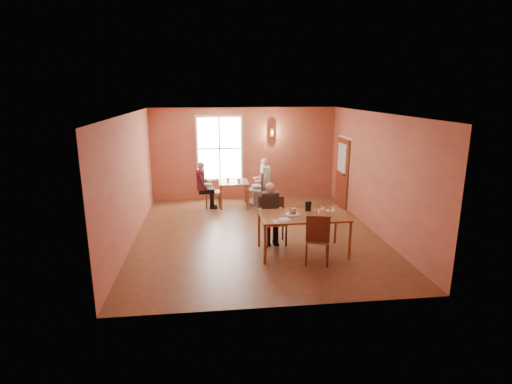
{
  "coord_description": "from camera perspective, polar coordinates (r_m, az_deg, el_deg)",
  "views": [
    {
      "loc": [
        -1.15,
        -9.41,
        3.52
      ],
      "look_at": [
        0.0,
        0.2,
        1.05
      ],
      "focal_mm": 28.0,
      "sensor_mm": 36.0,
      "label": 1
    }
  ],
  "objects": [
    {
      "name": "napkin",
      "position": [
        8.44,
        4.07,
        -3.88
      ],
      "size": [
        0.25,
        0.25,
        0.01
      ],
      "primitive_type": "cube",
      "rotation": [
        0.0,
        0.0,
        0.29
      ],
      "color": "silver",
      "rests_on": "main_table"
    },
    {
      "name": "wall_sconce",
      "position": [
        13.04,
        2.29,
        8.5
      ],
      "size": [
        0.16,
        0.16,
        0.28
      ],
      "primitive_type": "cylinder",
      "color": "brown",
      "rests_on": "wall_back"
    },
    {
      "name": "diner_maroon",
      "position": [
        12.34,
        -6.37,
        1.0
      ],
      "size": [
        0.56,
        0.56,
        1.39
      ],
      "primitive_type": null,
      "rotation": [
        0.0,
        0.0,
        -1.57
      ],
      "color": "maroon",
      "rests_on": "ground"
    },
    {
      "name": "main_table",
      "position": [
        8.91,
        6.67,
        -5.99
      ],
      "size": [
        1.89,
        1.07,
        0.89
      ],
      "primitive_type": null,
      "color": "brown",
      "rests_on": "ground"
    },
    {
      "name": "chair_diner_white",
      "position": [
        12.46,
        -0.23,
        0.42
      ],
      "size": [
        0.47,
        0.47,
        1.06
      ],
      "primitive_type": null,
      "rotation": [
        0.0,
        0.0,
        1.57
      ],
      "color": "#482415",
      "rests_on": "ground"
    },
    {
      "name": "menu_stand",
      "position": [
        9.03,
        7.47,
        -2.04
      ],
      "size": [
        0.14,
        0.08,
        0.22
      ],
      "primitive_type": "cube",
      "rotation": [
        0.0,
        0.0,
        0.14
      ],
      "color": "black",
      "rests_on": "main_table"
    },
    {
      "name": "door",
      "position": [
        12.65,
        12.2,
        2.73
      ],
      "size": [
        0.12,
        1.04,
        2.1
      ],
      "primitive_type": "cube",
      "color": "maroon",
      "rests_on": "ground"
    },
    {
      "name": "wall_back",
      "position": [
        13.12,
        -1.71,
        5.46
      ],
      "size": [
        6.0,
        0.04,
        3.0
      ],
      "primitive_type": "cube",
      "color": "brown",
      "rests_on": "ground"
    },
    {
      "name": "side_plate",
      "position": [
        9.13,
        10.52,
        -2.65
      ],
      "size": [
        0.22,
        0.22,
        0.01
      ],
      "primitive_type": "cylinder",
      "rotation": [
        0.0,
        0.0,
        0.2
      ],
      "color": "white",
      "rests_on": "main_table"
    },
    {
      "name": "cup_b",
      "position": [
        12.41,
        -4.03,
        1.8
      ],
      "size": [
        0.13,
        0.13,
        0.1
      ],
      "primitive_type": "imported",
      "rotation": [
        0.0,
        0.0,
        0.19
      ],
      "color": "white",
      "rests_on": "second_table"
    },
    {
      "name": "ground",
      "position": [
        10.12,
        0.13,
        -6.05
      ],
      "size": [
        6.0,
        7.0,
        0.01
      ],
      "primitive_type": "cube",
      "color": "brown",
      "rests_on": "ground"
    },
    {
      "name": "goblet_a",
      "position": [
        8.97,
        9.35,
        -2.23
      ],
      "size": [
        0.1,
        0.1,
        0.21
      ],
      "primitive_type": null,
      "rotation": [
        0.0,
        0.0,
        0.18
      ],
      "color": "white",
      "rests_on": "main_table"
    },
    {
      "name": "wall_front",
      "position": [
        6.36,
        3.96,
        -4.28
      ],
      "size": [
        6.0,
        0.04,
        3.0
      ],
      "primitive_type": "cube",
      "color": "brown",
      "rests_on": "ground"
    },
    {
      "name": "goblet_c",
      "position": [
        8.65,
        8.89,
        -2.85
      ],
      "size": [
        0.1,
        0.1,
        0.21
      ],
      "primitive_type": null,
      "rotation": [
        0.0,
        0.0,
        0.28
      ],
      "color": "white",
      "rests_on": "main_table"
    },
    {
      "name": "wall_right",
      "position": [
        10.48,
        16.66,
        2.59
      ],
      "size": [
        0.04,
        7.0,
        3.0
      ],
      "primitive_type": "cube",
      "color": "brown",
      "rests_on": "ground"
    },
    {
      "name": "knife",
      "position": [
        8.51,
        7.01,
        -3.81
      ],
      "size": [
        0.22,
        0.1,
        0.0
      ],
      "primitive_type": "cube",
      "rotation": [
        0.0,
        0.0,
        0.35
      ],
      "color": "silver",
      "rests_on": "main_table"
    },
    {
      "name": "cup_a",
      "position": [
        12.27,
        -2.45,
        1.67
      ],
      "size": [
        0.16,
        0.16,
        0.1
      ],
      "primitive_type": "imported",
      "rotation": [
        0.0,
        0.0,
        -0.36
      ],
      "color": "silver",
      "rests_on": "second_table"
    },
    {
      "name": "diner_white",
      "position": [
        12.42,
        -0.09,
        1.24
      ],
      "size": [
        0.57,
        0.57,
        1.42
      ],
      "primitive_type": null,
      "rotation": [
        0.0,
        0.0,
        1.57
      ],
      "color": "silver",
      "rests_on": "ground"
    },
    {
      "name": "chair_empty",
      "position": [
        8.45,
        8.75,
        -6.49
      ],
      "size": [
        0.59,
        0.59,
        1.09
      ],
      "primitive_type": null,
      "rotation": [
        0.0,
        0.0,
        -0.25
      ],
      "color": "#633015",
      "rests_on": "ground"
    },
    {
      "name": "goblet_b",
      "position": [
        8.77,
        10.77,
        -2.66
      ],
      "size": [
        0.09,
        0.09,
        0.22
      ],
      "primitive_type": null,
      "rotation": [
        0.0,
        0.0,
        0.01
      ],
      "color": "white",
      "rests_on": "main_table"
    },
    {
      "name": "chair_diner_main",
      "position": [
        9.38,
        2.79,
        -4.2
      ],
      "size": [
        0.48,
        0.48,
        1.09
      ],
      "primitive_type": null,
      "rotation": [
        0.0,
        0.0,
        3.14
      ],
      "color": "#3F2614",
      "rests_on": "ground"
    },
    {
      "name": "second_table",
      "position": [
        12.44,
        -3.2,
        -0.26
      ],
      "size": [
        0.89,
        0.89,
        0.79
      ],
      "primitive_type": null,
      "color": "brown",
      "rests_on": "ground"
    },
    {
      "name": "chair_diner_maroon",
      "position": [
        12.39,
        -6.21,
        0.07
      ],
      "size": [
        0.43,
        0.43,
        0.98
      ],
      "primitive_type": null,
      "rotation": [
        0.0,
        0.0,
        -1.57
      ],
      "color": "#522E19",
      "rests_on": "ground"
    },
    {
      "name": "sandwich",
      "position": [
        8.76,
        5.3,
        -2.82
      ],
      "size": [
        0.13,
        0.13,
        0.12
      ],
      "primitive_type": "cube",
      "rotation": [
        0.0,
        0.0,
        0.37
      ],
      "color": "tan",
      "rests_on": "main_table"
    },
    {
      "name": "wall_left",
      "position": [
        9.81,
        -17.55,
        1.75
      ],
      "size": [
        0.04,
        7.0,
        3.0
      ],
      "primitive_type": "cube",
      "color": "brown",
      "rests_on": "ground"
    },
    {
      "name": "diner_main",
      "position": [
        9.31,
        2.83,
        -3.45
      ],
      "size": [
        0.55,
        0.55,
        1.37
      ],
      "primitive_type": null,
      "rotation": [
        0.0,
        0.0,
        3.14
      ],
      "color": "#3E261B",
      "rests_on": "ground"
    },
    {
      "name": "ceiling",
      "position": [
        9.5,
        0.15,
        11.17
      ],
      "size": [
        6.0,
        7.0,
        0.04
      ],
      "primitive_type": "cube",
      "color": "white",
      "rests_on": "wall_back"
    },
    {
      "name": "window",
      "position": [
        13.0,
        -5.23,
        6.21
      ],
      "size": [
        1.36,
        0.1,
        1.96
      ],
      "primitive_type": "cube",
      "color": "white",
      "rests_on": "wall_back"
    },
    {
      "name": "plate_food",
      "position": [
        8.75,
        5.22,
        -3.13
      ],
      "size": [
        0.41,
        0.41,
        0.04
      ],
      "primitive_type": "cylinder",
      "rotation": [
        0.0,
        0.0,
        0.4
      ],
      "color": "white",
      "rests_on": "main_table"
    }
  ]
}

